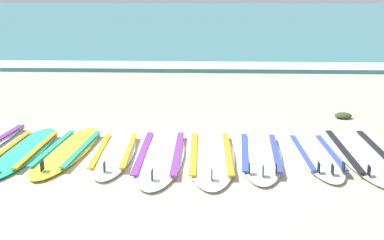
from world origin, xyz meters
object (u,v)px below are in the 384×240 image
at_px(surfboard_6, 260,154).
at_px(surfboard_2, 68,150).
at_px(surfboard_1, 22,151).
at_px(surfboard_5, 211,155).
at_px(surfboard_4, 160,154).
at_px(surfboard_8, 361,153).
at_px(surfboard_7, 316,154).
at_px(surfboard_3, 115,152).

bearing_deg(surfboard_6, surfboard_2, 178.53).
xyz_separation_m(surfboard_1, surfboard_6, (3.02, -0.00, 0.00)).
xyz_separation_m(surfboard_2, surfboard_5, (1.84, -0.10, -0.00)).
distance_m(surfboard_1, surfboard_4, 1.78).
bearing_deg(surfboard_1, surfboard_2, 6.03).
xyz_separation_m(surfboard_1, surfboard_2, (0.57, 0.06, -0.00)).
bearing_deg(surfboard_8, surfboard_7, -170.33).
relative_size(surfboard_1, surfboard_2, 0.99).
bearing_deg(surfboard_4, surfboard_5, 1.28).
bearing_deg(surfboard_1, surfboard_6, -0.06).
height_order(surfboard_3, surfboard_8, same).
relative_size(surfboard_1, surfboard_8, 0.88).
bearing_deg(surfboard_2, surfboard_5, -3.20).
bearing_deg(surfboard_2, surfboard_6, -1.47).
distance_m(surfboard_4, surfboard_7, 1.95).
relative_size(surfboard_5, surfboard_6, 1.11).
relative_size(surfboard_2, surfboard_4, 0.90).
height_order(surfboard_7, surfboard_8, same).
bearing_deg(surfboard_6, surfboard_3, 179.64).
height_order(surfboard_1, surfboard_5, same).
bearing_deg(surfboard_6, surfboard_5, -176.31).
xyz_separation_m(surfboard_6, surfboard_7, (0.70, 0.02, 0.00)).
relative_size(surfboard_3, surfboard_7, 1.02).
distance_m(surfboard_2, surfboard_4, 1.21).
height_order(surfboard_2, surfboard_8, same).
height_order(surfboard_1, surfboard_8, same).
relative_size(surfboard_2, surfboard_5, 0.91).
distance_m(surfboard_2, surfboard_8, 3.73).
bearing_deg(surfboard_2, surfboard_8, 0.92).
xyz_separation_m(surfboard_4, surfboard_8, (2.52, 0.18, 0.00)).
bearing_deg(surfboard_8, surfboard_1, -178.40).
relative_size(surfboard_2, surfboard_6, 1.01).
bearing_deg(surfboard_3, surfboard_7, 0.30).
bearing_deg(surfboard_8, surfboard_6, -174.51).
distance_m(surfboard_7, surfboard_8, 0.58).
bearing_deg(surfboard_7, surfboard_2, 179.31).
distance_m(surfboard_3, surfboard_4, 0.59).
relative_size(surfboard_1, surfboard_3, 1.06).
height_order(surfboard_5, surfboard_6, same).
bearing_deg(surfboard_5, surfboard_1, 178.98).
distance_m(surfboard_1, surfboard_6, 3.02).
relative_size(surfboard_3, surfboard_4, 0.84).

